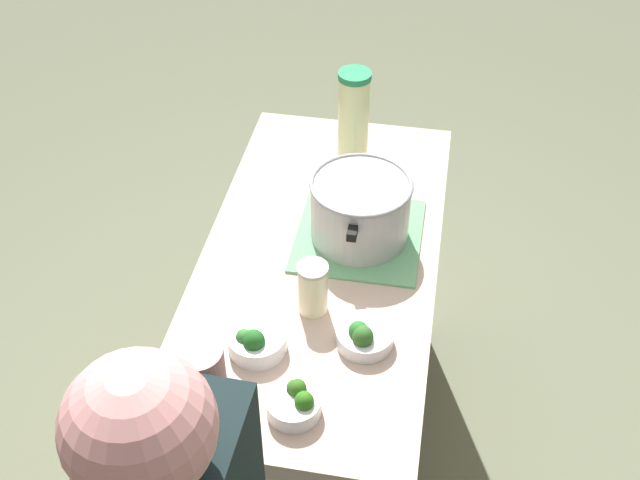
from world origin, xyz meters
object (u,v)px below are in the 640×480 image
Objects in this scene: cooking_pot at (360,208)px; mason_jar at (313,288)px; lemonade_pitcher at (353,116)px; broccoli_bowl_front at (256,341)px; broccoli_bowl_center at (295,402)px; broccoli_bowl_back at (364,336)px.

cooking_pot is 0.30m from mason_jar.
lemonade_pitcher is (-0.36, -0.07, 0.05)m from cooking_pot.
broccoli_bowl_front is at bearing -34.90° from mason_jar.
broccoli_bowl_center is (0.30, 0.02, -0.04)m from mason_jar.
cooking_pot is 2.49× the size of broccoli_bowl_back.
cooking_pot is 0.39m from broccoli_bowl_back.
lemonade_pitcher is 2.04× the size of mason_jar.
broccoli_bowl_back is at bearing 9.64° from cooking_pot.
lemonade_pitcher is 2.12× the size of broccoli_bowl_front.
broccoli_bowl_back is at bearing 103.88° from broccoli_bowl_front.
cooking_pot is 2.37× the size of mason_jar.
lemonade_pitcher is at bearing 172.39° from broccoli_bowl_front.
broccoli_bowl_center is at bearing 39.04° from broccoli_bowl_front.
mason_jar is at bearing -176.57° from broccoli_bowl_center.
broccoli_bowl_back is (0.74, 0.14, -0.12)m from lemonade_pitcher.
cooking_pot is 2.83× the size of broccoli_bowl_center.
mason_jar is 0.17m from broccoli_bowl_back.
broccoli_bowl_front is 1.15× the size of broccoli_bowl_center.
broccoli_bowl_front is at bearing -22.27° from cooking_pot.
broccoli_bowl_center is at bearing 3.43° from mason_jar.
cooking_pot reaches higher than broccoli_bowl_front.
cooking_pot is 1.16× the size of lemonade_pitcher.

